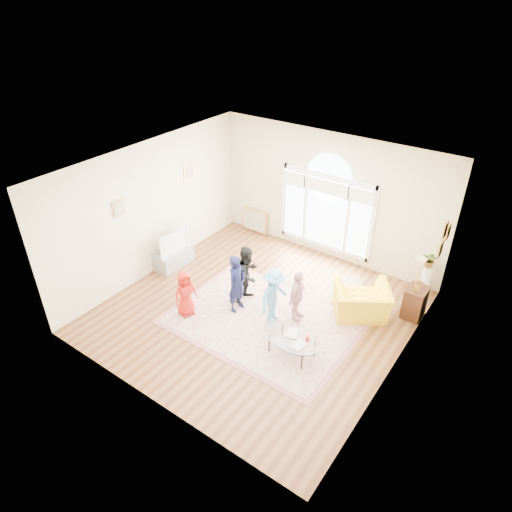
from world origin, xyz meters
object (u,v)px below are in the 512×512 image
Objects in this scene: tv_console at (174,258)px; armchair at (361,301)px; coffee_table at (292,338)px; area_rug at (263,321)px; television at (172,241)px.

armchair is (4.60, 0.88, 0.15)m from tv_console.
armchair reaches higher than coffee_table.
armchair reaches higher than tv_console.
tv_console is at bearing 169.83° from coffee_table.
area_rug is 3.60× the size of tv_console.
tv_console is 0.89× the size of armchair.
tv_console is 1.00× the size of television.
tv_console is 4.16m from coffee_table.
television is at bearing -22.97° from armchair.
tv_console is at bearing 170.94° from area_rug.
television is at bearing 170.91° from area_rug.
coffee_table is (4.03, -0.97, -0.31)m from television.
area_rug is 3.59× the size of television.
area_rug is 3.21× the size of armchair.
area_rug is 1.17m from coffee_table.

